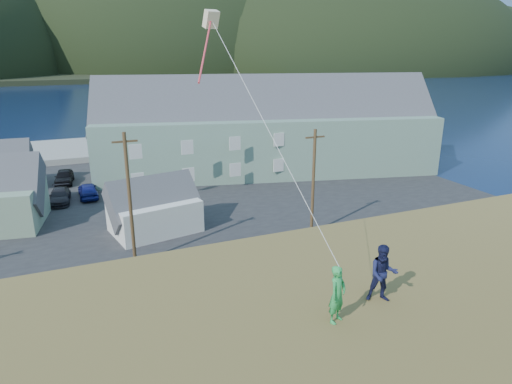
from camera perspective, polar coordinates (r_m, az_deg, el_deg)
ground at (r=31.49m, az=-15.13°, el=-10.11°), size 900.00×900.00×0.00m
grass_strip at (r=29.71m, az=-14.57°, el=-11.73°), size 110.00×8.00×0.10m
waterfront_lot at (r=47.18m, az=-18.13°, el=-0.85°), size 72.00×36.00×0.12m
wharf at (r=69.34m, az=-24.91°, el=4.48°), size 26.00×14.00×0.90m
far_shore at (r=358.12m, az=-23.06°, el=14.23°), size 900.00×320.00×2.00m
far_hills at (r=309.89m, az=-16.19°, el=14.76°), size 760.00×265.00×143.00m
lodge at (r=54.22m, az=1.30°, el=8.04°), size 40.44×19.86×13.71m
shed_white at (r=37.30m, az=-12.63°, el=-1.86°), size 7.72×5.85×5.54m
utility_poles at (r=30.95m, az=-19.71°, el=-1.68°), size 32.73×0.24×9.55m
parked_cars at (r=51.38m, az=-29.23°, el=0.12°), size 27.45×12.65×1.51m
kite_flyer_green at (r=12.74m, az=10.14°, el=-12.49°), size 0.71×0.63×1.64m
kite_flyer_navy at (r=13.95m, az=15.59°, el=-9.80°), size 1.06×0.97×1.76m
kite_rig at (r=15.48m, az=-5.54°, el=19.89°), size 1.37×3.22×8.81m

